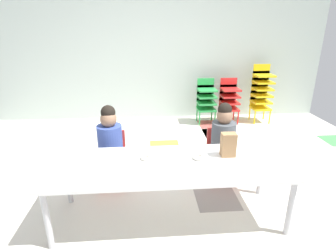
# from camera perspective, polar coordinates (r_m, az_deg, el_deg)

# --- Properties ---
(ground_plane) EXTENTS (6.16, 4.71, 0.02)m
(ground_plane) POSITION_cam_1_polar(r_m,az_deg,el_deg) (3.28, 0.48, -10.80)
(ground_plane) COLOR silver
(back_wall) EXTENTS (6.16, 0.10, 2.69)m
(back_wall) POSITION_cam_1_polar(r_m,az_deg,el_deg) (5.17, -1.90, 16.44)
(back_wall) COLOR #B2C1B7
(back_wall) RESTS_ON ground_plane
(craft_table) EXTENTS (2.12, 0.73, 0.56)m
(craft_table) POSITION_cam_1_polar(r_m,az_deg,el_deg) (2.41, 0.34, -8.60)
(craft_table) COLOR white
(craft_table) RESTS_ON ground_plane
(seated_child_near_camera) EXTENTS (0.32, 0.32, 0.92)m
(seated_child_near_camera) POSITION_cam_1_polar(r_m,az_deg,el_deg) (2.95, -12.00, -2.70)
(seated_child_near_camera) COLOR red
(seated_child_near_camera) RESTS_ON ground_plane
(seated_child_middle_seat) EXTENTS (0.32, 0.31, 0.92)m
(seated_child_middle_seat) POSITION_cam_1_polar(r_m,az_deg,el_deg) (3.03, 11.42, -2.01)
(seated_child_middle_seat) COLOR red
(seated_child_middle_seat) RESTS_ON ground_plane
(kid_chair_green_stack) EXTENTS (0.32, 0.30, 0.80)m
(kid_chair_green_stack) POSITION_cam_1_polar(r_m,az_deg,el_deg) (4.99, 7.97, 5.77)
(kid_chair_green_stack) COLOR green
(kid_chair_green_stack) RESTS_ON ground_plane
(kid_chair_red_stack) EXTENTS (0.32, 0.30, 0.80)m
(kid_chair_red_stack) POSITION_cam_1_polar(r_m,az_deg,el_deg) (5.09, 12.65, 5.78)
(kid_chair_red_stack) COLOR red
(kid_chair_red_stack) RESTS_ON ground_plane
(kid_chair_yellow_stack) EXTENTS (0.32, 0.30, 1.04)m
(kid_chair_yellow_stack) POSITION_cam_1_polar(r_m,az_deg,el_deg) (5.27, 18.92, 7.01)
(kid_chair_yellow_stack) COLOR yellow
(kid_chair_yellow_stack) RESTS_ON ground_plane
(paper_bag_brown) EXTENTS (0.13, 0.09, 0.22)m
(paper_bag_brown) POSITION_cam_1_polar(r_m,az_deg,el_deg) (2.53, 12.49, -3.85)
(paper_bag_brown) COLOR #9E754C
(paper_bag_brown) RESTS_ON craft_table
(paper_plate_near_edge) EXTENTS (0.18, 0.18, 0.01)m
(paper_plate_near_edge) POSITION_cam_1_polar(r_m,az_deg,el_deg) (2.45, -4.47, -6.97)
(paper_plate_near_edge) COLOR white
(paper_plate_near_edge) RESTS_ON craft_table
(paper_plate_center_table) EXTENTS (0.18, 0.18, 0.01)m
(paper_plate_center_table) POSITION_cam_1_polar(r_m,az_deg,el_deg) (2.23, -4.26, -9.81)
(paper_plate_center_table) COLOR white
(paper_plate_center_table) RESTS_ON craft_table
(donut_powdered_on_plate) EXTENTS (0.11, 0.11, 0.03)m
(donut_powdered_on_plate) POSITION_cam_1_polar(r_m,az_deg,el_deg) (2.44, -4.48, -6.55)
(donut_powdered_on_plate) COLOR white
(donut_powdered_on_plate) RESTS_ON craft_table
(donut_powdered_loose) EXTENTS (0.12, 0.12, 0.04)m
(donut_powdered_loose) POSITION_cam_1_polar(r_m,az_deg,el_deg) (2.47, 6.45, -6.38)
(donut_powdered_loose) COLOR white
(donut_powdered_loose) RESTS_ON craft_table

